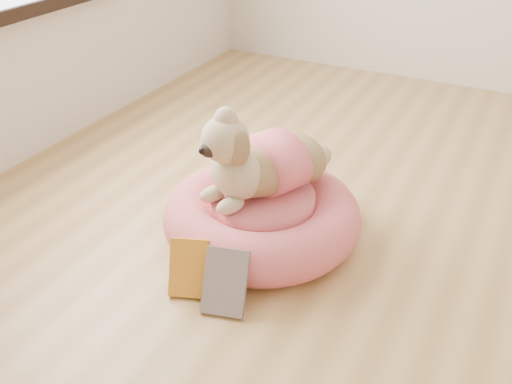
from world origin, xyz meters
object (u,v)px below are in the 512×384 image
at_px(book_yellow, 189,268).
at_px(pet_bed, 262,216).
at_px(book_white, 225,282).
at_px(dog, 259,145).

bearing_deg(book_yellow, pet_bed, 58.36).
height_order(pet_bed, book_white, same).
bearing_deg(dog, pet_bed, -10.32).
bearing_deg(pet_bed, book_white, -80.21).
height_order(book_yellow, book_white, book_white).
relative_size(book_yellow, book_white, 0.91).
bearing_deg(pet_bed, dog, 145.60).
xyz_separation_m(pet_bed, book_yellow, (-0.08, -0.39, -0.00)).
relative_size(pet_bed, book_white, 3.46).
xyz_separation_m(pet_bed, dog, (-0.02, 0.01, 0.29)).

